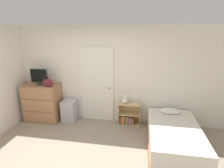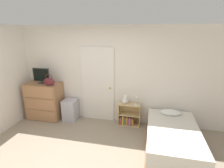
# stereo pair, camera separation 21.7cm
# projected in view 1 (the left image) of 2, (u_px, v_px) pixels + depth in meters

# --- Properties ---
(wall_back) EXTENTS (10.00, 0.06, 2.55)m
(wall_back) POSITION_uv_depth(u_px,v_px,m) (96.00, 75.00, 4.66)
(wall_back) COLOR silver
(wall_back) RESTS_ON ground_plane
(door_closed) EXTENTS (0.90, 0.09, 2.02)m
(door_closed) POSITION_uv_depth(u_px,v_px,m) (97.00, 85.00, 4.68)
(door_closed) COLOR silver
(door_closed) RESTS_ON ground_plane
(dresser) EXTENTS (0.96, 0.52, 1.03)m
(dresser) POSITION_uv_depth(u_px,v_px,m) (43.00, 102.00, 4.82)
(dresser) COLOR #996B47
(dresser) RESTS_ON ground_plane
(tv) EXTENTS (0.48, 0.16, 0.42)m
(tv) POSITION_uv_depth(u_px,v_px,m) (39.00, 76.00, 4.60)
(tv) COLOR #2D2D33
(tv) RESTS_ON dresser
(handbag) EXTENTS (0.31, 0.12, 0.31)m
(handbag) POSITION_uv_depth(u_px,v_px,m) (48.00, 83.00, 4.44)
(handbag) COLOR #591E23
(handbag) RESTS_ON dresser
(storage_bin) EXTENTS (0.36, 0.39, 0.58)m
(storage_bin) POSITION_uv_depth(u_px,v_px,m) (70.00, 111.00, 4.83)
(storage_bin) COLOR #ADADB7
(storage_bin) RESTS_ON ground_plane
(bookshelf) EXTENTS (0.56, 0.26, 0.59)m
(bookshelf) POSITION_uv_depth(u_px,v_px,m) (128.00, 116.00, 4.65)
(bookshelf) COLOR tan
(bookshelf) RESTS_ON ground_plane
(teddy_bear) EXTENTS (0.15, 0.15, 0.23)m
(teddy_bear) POSITION_uv_depth(u_px,v_px,m) (125.00, 100.00, 4.53)
(teddy_bear) COLOR silver
(teddy_bear) RESTS_ON bookshelf
(desk_lamp) EXTENTS (0.11, 0.11, 0.26)m
(desk_lamp) POSITION_uv_depth(u_px,v_px,m) (136.00, 98.00, 4.43)
(desk_lamp) COLOR silver
(desk_lamp) RESTS_ON bookshelf
(bed) EXTENTS (1.08, 1.84, 0.58)m
(bed) POSITION_uv_depth(u_px,v_px,m) (174.00, 136.00, 3.74)
(bed) COLOR brown
(bed) RESTS_ON ground_plane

